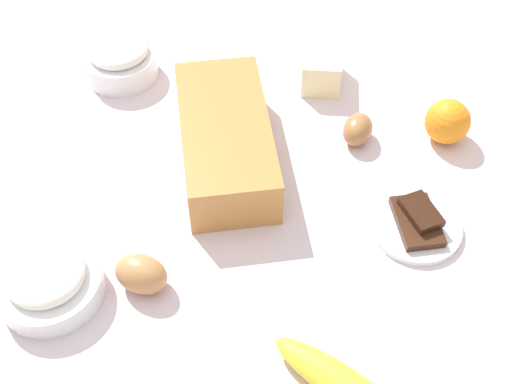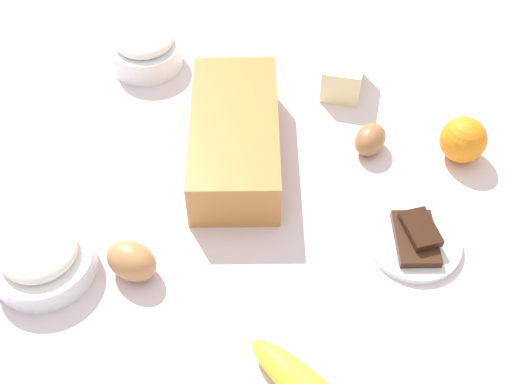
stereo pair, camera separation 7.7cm
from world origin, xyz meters
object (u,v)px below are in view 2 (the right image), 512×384
Objects in this scene: egg_near_butter at (370,139)px; butter_block at (343,74)px; egg_beside_bowl at (131,261)px; chocolate_plate at (415,240)px; loaf_pan at (235,136)px; orange_fruit at (463,140)px; flour_bowl at (42,258)px; sugar_bowl at (145,49)px.

butter_block is at bearing 23.17° from egg_near_butter.
chocolate_plate is at bearing -71.79° from egg_beside_bowl.
loaf_pan is 4.26× the size of orange_fruit.
orange_fruit is 0.52m from egg_beside_bowl.
flour_bowl is at bearing 100.04° from egg_beside_bowl.
egg_near_butter is (0.31, -0.40, -0.01)m from flour_bowl.
orange_fruit is 0.23m from butter_block.
sugar_bowl is 0.57m from chocolate_plate.
egg_beside_bowl reaches higher than chocolate_plate.
sugar_bowl is at bearing 91.15° from butter_block.
butter_block is at bearing -37.65° from flour_bowl.
flour_bowl reaches higher than chocolate_plate.
egg_near_butter is at bearing -44.70° from egg_beside_bowl.
butter_block is at bearing -28.18° from egg_beside_bowl.
sugar_bowl is at bearing 58.09° from chocolate_plate.
sugar_bowl reaches higher than butter_block.
orange_fruit is at bearing -84.02° from egg_near_butter.
chocolate_plate is at bearing -155.80° from butter_block.
sugar_bowl is at bearing 35.20° from loaf_pan.
loaf_pan is 3.35× the size of butter_block.
orange_fruit reaches higher than chocolate_plate.
loaf_pan is at bearing 67.61° from chocolate_plate.
loaf_pan is at bearing -132.52° from sugar_bowl.
orange_fruit reaches higher than butter_block.
orange_fruit reaches higher than egg_near_butter.
sugar_bowl is at bearing 72.10° from egg_near_butter.
orange_fruit is 1.15× the size of egg_near_butter.
flour_bowl is at bearing 129.44° from loaf_pan.
egg_near_butter is (-0.14, -0.06, -0.01)m from butter_block.
loaf_pan is at bearing 143.23° from butter_block.
egg_beside_bowl is 0.55× the size of chocolate_plate.
egg_beside_bowl is at bearing 151.82° from butter_block.
egg_beside_bowl is (-0.31, 0.43, -0.01)m from orange_fruit.
flour_bowl reaches higher than egg_near_butter.
flour_bowl is 0.63m from orange_fruit.
egg_beside_bowl is (0.02, -0.12, -0.00)m from flour_bowl.
flour_bowl is 0.51m from egg_near_butter.
egg_beside_bowl is (-0.29, 0.29, 0.00)m from egg_near_butter.
butter_block is (0.01, -0.34, -0.00)m from sugar_bowl.
flour_bowl is at bearing 106.30° from chocolate_plate.
orange_fruit is (0.07, -0.34, -0.01)m from loaf_pan.
butter_block reaches higher than egg_near_butter.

